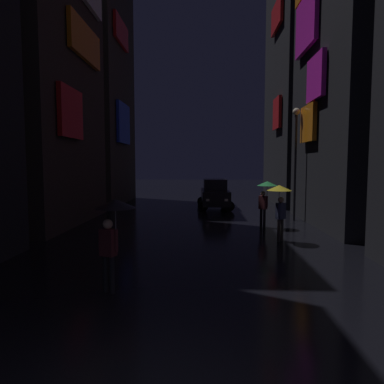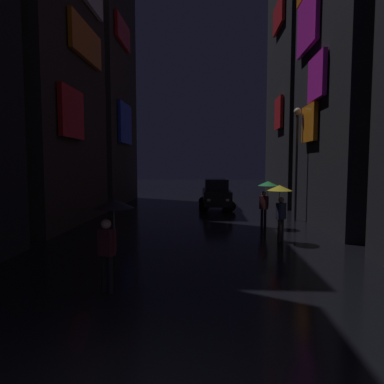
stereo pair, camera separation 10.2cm
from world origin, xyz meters
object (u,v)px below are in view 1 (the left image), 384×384
Objects in this scene: pedestrian_midstreet_centre_yellow at (280,197)px; pedestrian_foreground_right_green at (266,191)px; car_distant at (215,194)px; streetlamp_right_far at (295,151)px; pedestrian_far_right_black at (113,219)px.

pedestrian_midstreet_centre_yellow and pedestrian_foreground_right_green have the same top height.
car_distant is at bearing 107.46° from pedestrian_foreground_right_green.
pedestrian_midstreet_centre_yellow reaches higher than car_distant.
streetlamp_right_far is at bearing 69.83° from pedestrian_midstreet_centre_yellow.
pedestrian_midstreet_centre_yellow is 7.08m from pedestrian_far_right_black.
streetlamp_right_far reaches higher than pedestrian_far_right_black.
pedestrian_foreground_right_green is at bearing 90.27° from pedestrian_midstreet_centre_yellow.
car_distant is at bearing 79.81° from pedestrian_far_right_black.
pedestrian_far_right_black is 12.21m from streetlamp_right_far.
pedestrian_midstreet_centre_yellow and pedestrian_far_right_black have the same top height.
streetlamp_right_far reaches higher than pedestrian_midstreet_centre_yellow.
pedestrian_far_right_black is 15.00m from car_distant.
streetlamp_right_far is at bearing -49.74° from car_distant.
pedestrian_foreground_right_green is 7.05m from car_distant.
pedestrian_midstreet_centre_yellow is 5.53m from streetlamp_right_far.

